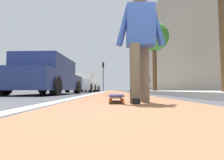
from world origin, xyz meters
name	(u,v)px	position (x,y,z in m)	size (l,w,h in m)	color
ground_plane	(115,93)	(10.00, 0.00, 0.00)	(80.00, 80.00, 0.00)	#38383D
bike_lane_paint	(113,91)	(24.00, 0.00, 0.00)	(56.00, 1.92, 0.00)	brown
lane_stripe_white	(104,91)	(20.00, 1.11, 0.00)	(52.00, 0.16, 0.01)	silver
sidewalk_curb	(141,91)	(18.00, -3.10, 0.07)	(52.00, 3.20, 0.14)	#9E9B93
building_facade	(159,49)	(22.00, -6.28, 5.81)	(40.00, 1.20, 11.61)	gray
skateboard	(116,96)	(1.55, 0.19, 0.09)	(0.84, 0.22, 0.11)	orange
skater_person	(140,38)	(1.40, -0.16, 0.94)	(0.46, 0.72, 1.64)	brown
parked_car_near	(48,77)	(5.88, 2.85, 0.71)	(4.59, 2.11, 1.48)	navy
parked_car_mid	(82,83)	(12.78, 2.63, 0.72)	(4.21, 1.97, 1.49)	silver
parked_car_far	(91,85)	(18.65, 2.60, 0.71)	(4.41, 1.86, 1.48)	silver
traffic_light	(103,71)	(24.81, 1.51, 3.04)	(0.33, 0.28, 4.41)	#2D2D2D
street_tree_mid	(154,38)	(10.49, -2.70, 3.78)	(1.96, 1.96, 4.83)	brown
pedestrian_distant	(147,81)	(12.26, -2.50, 0.90)	(0.44, 0.69, 1.58)	black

